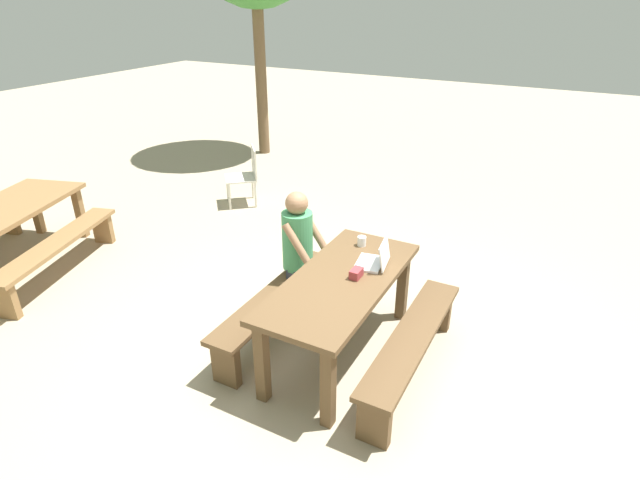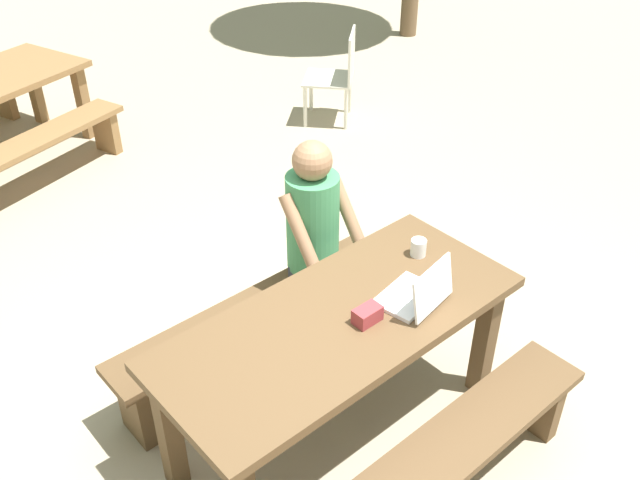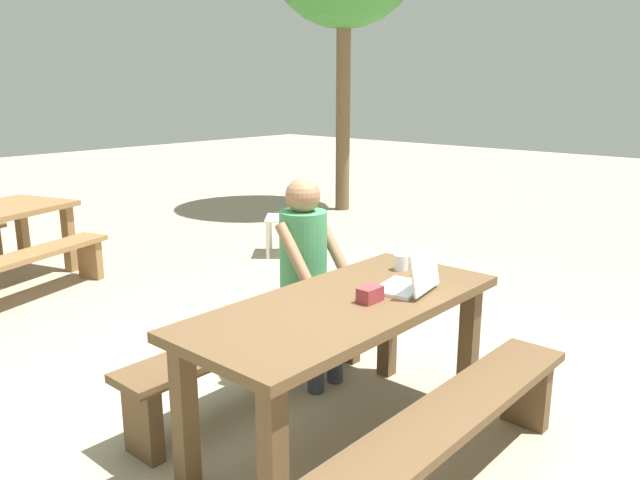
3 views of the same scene
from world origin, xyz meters
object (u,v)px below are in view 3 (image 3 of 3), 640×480
at_px(coffee_mug, 401,263).
at_px(plastic_chair, 294,214).
at_px(laptop, 410,281).
at_px(person_seated, 308,267).
at_px(small_pouch, 370,294).
at_px(picnic_table_front, 344,324).

bearing_deg(coffee_mug, plastic_chair, 54.81).
height_order(laptop, person_seated, person_seated).
xyz_separation_m(laptop, small_pouch, (-0.26, 0.06, -0.02)).
bearing_deg(person_seated, small_pouch, -114.12).
bearing_deg(laptop, small_pouch, -22.19).
bearing_deg(picnic_table_front, laptop, -25.48).
relative_size(picnic_table_front, small_pouch, 13.52).
xyz_separation_m(laptop, plastic_chair, (2.17, 2.93, -0.37)).
relative_size(small_pouch, plastic_chair, 0.15).
relative_size(laptop, coffee_mug, 3.79).
height_order(picnic_table_front, laptop, laptop).
bearing_deg(plastic_chair, person_seated, 4.33).
height_order(laptop, plastic_chair, laptop).
height_order(picnic_table_front, small_pouch, small_pouch).
bearing_deg(plastic_chair, picnic_table_front, 6.58).
height_order(small_pouch, coffee_mug, coffee_mug).
relative_size(small_pouch, coffee_mug, 1.44).
distance_m(laptop, coffee_mug, 0.38).
bearing_deg(person_seated, laptop, -93.92).
xyz_separation_m(picnic_table_front, coffee_mug, (0.62, 0.09, 0.17)).
bearing_deg(coffee_mug, laptop, -138.49).
bearing_deg(person_seated, picnic_table_front, -122.73).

